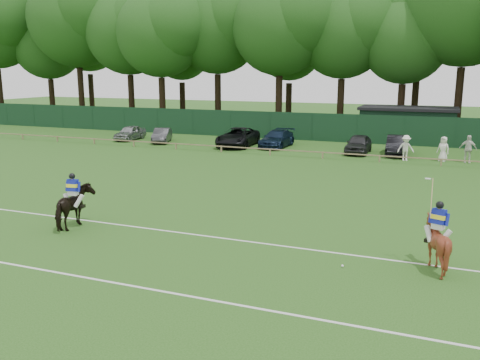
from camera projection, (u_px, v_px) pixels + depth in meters
The scene contains 20 objects.
ground at pixel (202, 227), 20.74m from camera, with size 160.00×160.00×0.00m, color #1E4C14.
horse_dark at pixel (74, 207), 20.49m from camera, with size 0.92×2.03×1.71m, color black.
horse_chestnut at pixel (436, 244), 16.20m from camera, with size 1.37×1.54×1.70m, color maroon.
sedan_silver at pixel (130, 133), 46.37m from camera, with size 1.55×3.85×1.31m, color #989A9C.
sedan_grey at pixel (162, 135), 44.78m from camera, with size 1.32×3.77×1.24m, color #313234.
suv_black at pixel (238, 137), 42.46m from camera, with size 2.55×5.52×1.53m, color black.
sedan_navy at pixel (277, 139), 42.07m from camera, with size 1.94×4.78×1.39m, color #101E33.
hatch_grey at pixel (358, 144), 38.95m from camera, with size 1.69×4.19×1.43m, color #2B2C2E.
estate_black at pixel (397, 145), 38.24m from camera, with size 1.53×4.38×1.44m, color black.
spectator_left at pixel (406, 148), 35.72m from camera, with size 1.16×0.67×1.80m, color white.
spectator_mid at pixel (468, 149), 34.90m from camera, with size 1.13×0.47×1.92m, color silver.
spectator_right at pixel (443, 149), 35.44m from camera, with size 0.85×0.56×1.75m, color white.
rider_dark at pixel (73, 189), 20.32m from camera, with size 0.93×0.43×1.41m.
rider_chestnut at pixel (438, 221), 16.03m from camera, with size 0.91×0.76×2.05m.
polo_ball at pixel (342, 266), 16.51m from camera, with size 0.09×0.09×0.09m, color silver.
pitch_lines at pixel (158, 255), 17.56m from camera, with size 60.00×5.10×0.01m.
pitch_rail at pixel (309, 152), 37.00m from camera, with size 62.10×0.10×0.50m.
perimeter_fence at pixel (334, 128), 45.00m from camera, with size 92.08×0.08×2.50m.
utility_shed at pixel (408, 124), 45.51m from camera, with size 8.40×4.40×3.04m.
tree_row at pixel (369, 133), 51.82m from camera, with size 96.00×12.00×21.00m, color #26561C, non-canonical shape.
Camera 1 is at (8.76, -17.89, 6.29)m, focal length 38.00 mm.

